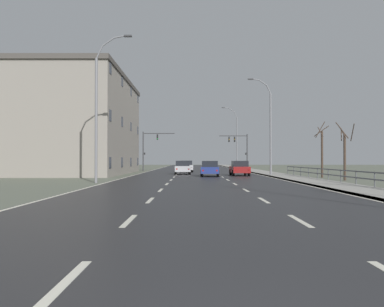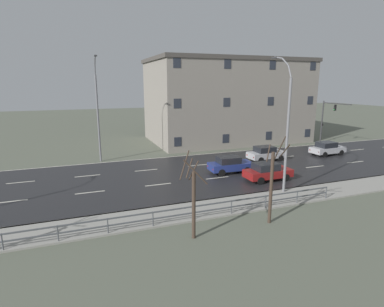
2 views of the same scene
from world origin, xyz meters
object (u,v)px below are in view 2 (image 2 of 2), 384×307
at_px(car_near_left, 327,148).
at_px(car_distant, 267,171).
at_px(street_lamp_left_bank, 98,112).
at_px(traffic_signal_left, 327,116).
at_px(brick_building, 226,100).
at_px(car_near_right, 230,164).
at_px(car_far_right, 266,153).
at_px(street_lamp_midground, 286,128).

height_order(car_near_left, car_distant, same).
relative_size(street_lamp_left_bank, traffic_signal_left, 1.85).
bearing_deg(brick_building, street_lamp_left_bank, -67.99).
relative_size(street_lamp_left_bank, car_near_left, 2.60).
bearing_deg(street_lamp_left_bank, car_near_left, 76.53).
distance_m(traffic_signal_left, car_near_left, 8.07).
xyz_separation_m(car_near_right, brick_building, (-16.12, 7.53, 4.99)).
relative_size(street_lamp_left_bank, car_near_right, 2.60).
height_order(traffic_signal_left, car_far_right, traffic_signal_left).
height_order(car_near_left, car_near_right, same).
relative_size(car_near_right, brick_building, 0.19).
xyz_separation_m(car_far_right, car_near_left, (0.28, 8.18, 0.00)).
relative_size(car_far_right, car_near_right, 1.00).
xyz_separation_m(car_near_left, car_distant, (5.84, -12.09, 0.00)).
distance_m(street_lamp_midground, car_far_right, 11.05).
xyz_separation_m(street_lamp_midground, brick_building, (-22.37, 6.24, 0.79)).
xyz_separation_m(street_lamp_left_bank, brick_building, (-7.50, 18.56, 0.50)).
relative_size(car_far_right, car_distant, 1.01).
bearing_deg(car_near_left, car_near_right, -82.07).
height_order(car_far_right, brick_building, brick_building).
xyz_separation_m(street_lamp_midground, car_near_left, (-8.86, 12.74, -4.20)).
height_order(street_lamp_midground, street_lamp_left_bank, street_lamp_left_bank).
relative_size(traffic_signal_left, car_distant, 1.42).
bearing_deg(car_near_left, car_distant, -66.83).
bearing_deg(car_far_right, street_lamp_left_bank, -110.47).
bearing_deg(car_near_left, car_far_right, -94.60).
relative_size(street_lamp_midground, car_near_left, 2.45).
bearing_deg(car_far_right, car_near_left, 86.26).
height_order(street_lamp_midground, car_near_right, street_lamp_midground).
xyz_separation_m(car_distant, car_near_right, (-3.23, -1.93, 0.00)).
bearing_deg(traffic_signal_left, car_distant, -56.04).
distance_m(car_far_right, car_distant, 7.27).
xyz_separation_m(car_far_right, brick_building, (-13.22, 1.68, 4.99)).
bearing_deg(traffic_signal_left, car_near_right, -66.52).
bearing_deg(street_lamp_midground, car_near_right, -168.37).
bearing_deg(street_lamp_left_bank, brick_building, 112.01).
bearing_deg(brick_building, car_far_right, -7.25).
xyz_separation_m(street_lamp_midground, street_lamp_left_bank, (-14.86, -12.32, 0.28)).
bearing_deg(car_far_right, brick_building, 170.99).
distance_m(car_near_left, car_near_right, 14.27).
bearing_deg(car_near_left, traffic_signal_left, 136.21).
xyz_separation_m(car_near_left, car_near_right, (2.61, -14.02, 0.00)).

